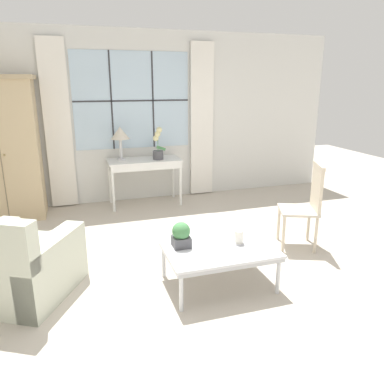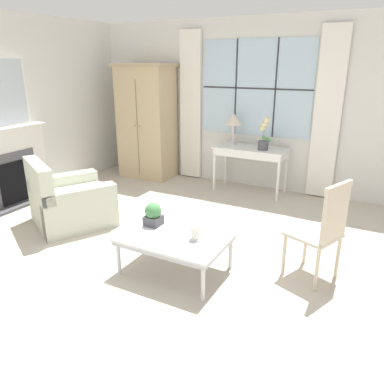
{
  "view_description": "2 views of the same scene",
  "coord_description": "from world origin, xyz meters",
  "px_view_note": "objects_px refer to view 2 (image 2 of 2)",
  "views": [
    {
      "loc": [
        -0.99,
        -3.31,
        1.98
      ],
      "look_at": [
        0.17,
        0.31,
        0.86
      ],
      "focal_mm": 35.0,
      "sensor_mm": 36.0,
      "label": 1
    },
    {
      "loc": [
        2.09,
        -3.15,
        2.11
      ],
      "look_at": [
        0.17,
        0.44,
        0.68
      ],
      "focal_mm": 35.0,
      "sensor_mm": 36.0,
      "label": 2
    }
  ],
  "objects_px": {
    "console_table": "(251,153)",
    "table_lamp": "(234,120)",
    "pillar_candle": "(195,234)",
    "potted_plant_small": "(153,214)",
    "armoire": "(147,122)",
    "potted_orchid": "(264,138)",
    "coffee_table": "(175,240)",
    "armchair_upholstered": "(70,203)",
    "side_chair_wooden": "(324,227)",
    "fireplace": "(9,159)"
  },
  "relations": [
    {
      "from": "console_table",
      "to": "table_lamp",
      "type": "bearing_deg",
      "value": 168.42
    },
    {
      "from": "armoire",
      "to": "coffee_table",
      "type": "xyz_separation_m",
      "value": [
        2.26,
        -2.81,
        -0.67
      ]
    },
    {
      "from": "potted_plant_small",
      "to": "pillar_candle",
      "type": "distance_m",
      "value": 0.59
    },
    {
      "from": "armoire",
      "to": "armchair_upholstered",
      "type": "height_order",
      "value": "armoire"
    },
    {
      "from": "armchair_upholstered",
      "to": "coffee_table",
      "type": "bearing_deg",
      "value": -12.1
    },
    {
      "from": "potted_orchid",
      "to": "pillar_candle",
      "type": "bearing_deg",
      "value": -85.83
    },
    {
      "from": "fireplace",
      "to": "pillar_candle",
      "type": "bearing_deg",
      "value": -8.64
    },
    {
      "from": "console_table",
      "to": "coffee_table",
      "type": "bearing_deg",
      "value": -85.91
    },
    {
      "from": "armoire",
      "to": "pillar_candle",
      "type": "relative_size",
      "value": 13.69
    },
    {
      "from": "fireplace",
      "to": "coffee_table",
      "type": "height_order",
      "value": "fireplace"
    },
    {
      "from": "table_lamp",
      "to": "pillar_candle",
      "type": "relative_size",
      "value": 3.52
    },
    {
      "from": "armoire",
      "to": "console_table",
      "type": "bearing_deg",
      "value": 0.4
    },
    {
      "from": "pillar_candle",
      "to": "potted_plant_small",
      "type": "bearing_deg",
      "value": 168.96
    },
    {
      "from": "armoire",
      "to": "potted_plant_small",
      "type": "height_order",
      "value": "armoire"
    },
    {
      "from": "potted_orchid",
      "to": "side_chair_wooden",
      "type": "height_order",
      "value": "potted_orchid"
    },
    {
      "from": "console_table",
      "to": "side_chair_wooden",
      "type": "bearing_deg",
      "value": -55.67
    },
    {
      "from": "armoire",
      "to": "armchair_upholstered",
      "type": "bearing_deg",
      "value": -81.57
    },
    {
      "from": "table_lamp",
      "to": "side_chair_wooden",
      "type": "distance_m",
      "value": 3.1
    },
    {
      "from": "fireplace",
      "to": "armoire",
      "type": "relative_size",
      "value": 1.05
    },
    {
      "from": "coffee_table",
      "to": "potted_plant_small",
      "type": "relative_size",
      "value": 4.22
    },
    {
      "from": "table_lamp",
      "to": "potted_orchid",
      "type": "distance_m",
      "value": 0.64
    },
    {
      "from": "armchair_upholstered",
      "to": "potted_plant_small",
      "type": "xyz_separation_m",
      "value": [
        1.55,
        -0.28,
        0.24
      ]
    },
    {
      "from": "console_table",
      "to": "pillar_candle",
      "type": "xyz_separation_m",
      "value": [
        0.42,
        -2.81,
        -0.2
      ]
    },
    {
      "from": "armchair_upholstered",
      "to": "coffee_table",
      "type": "distance_m",
      "value": 1.95
    },
    {
      "from": "potted_orchid",
      "to": "side_chair_wooden",
      "type": "relative_size",
      "value": 0.5
    },
    {
      "from": "armoire",
      "to": "side_chair_wooden",
      "type": "relative_size",
      "value": 1.97
    },
    {
      "from": "table_lamp",
      "to": "armchair_upholstered",
      "type": "relative_size",
      "value": 0.42
    },
    {
      "from": "potted_plant_small",
      "to": "pillar_candle",
      "type": "xyz_separation_m",
      "value": [
        0.57,
        -0.11,
        -0.06
      ]
    },
    {
      "from": "potted_orchid",
      "to": "fireplace",
      "type": "bearing_deg",
      "value": -145.49
    },
    {
      "from": "side_chair_wooden",
      "to": "coffee_table",
      "type": "bearing_deg",
      "value": -158.53
    },
    {
      "from": "coffee_table",
      "to": "potted_plant_small",
      "type": "xyz_separation_m",
      "value": [
        -0.35,
        0.13,
        0.17
      ]
    },
    {
      "from": "console_table",
      "to": "potted_plant_small",
      "type": "xyz_separation_m",
      "value": [
        -0.15,
        -2.7,
        -0.14
      ]
    },
    {
      "from": "console_table",
      "to": "armchair_upholstered",
      "type": "bearing_deg",
      "value": -125.12
    },
    {
      "from": "console_table",
      "to": "armchair_upholstered",
      "type": "height_order",
      "value": "armchair_upholstered"
    },
    {
      "from": "potted_orchid",
      "to": "pillar_candle",
      "type": "distance_m",
      "value": 2.79
    },
    {
      "from": "potted_orchid",
      "to": "coffee_table",
      "type": "height_order",
      "value": "potted_orchid"
    },
    {
      "from": "fireplace",
      "to": "coffee_table",
      "type": "distance_m",
      "value": 3.27
    },
    {
      "from": "console_table",
      "to": "potted_orchid",
      "type": "height_order",
      "value": "potted_orchid"
    },
    {
      "from": "fireplace",
      "to": "console_table",
      "type": "distance_m",
      "value": 3.78
    },
    {
      "from": "console_table",
      "to": "table_lamp",
      "type": "xyz_separation_m",
      "value": [
        -0.36,
        0.07,
        0.5
      ]
    },
    {
      "from": "armoire",
      "to": "potted_plant_small",
      "type": "xyz_separation_m",
      "value": [
        1.91,
        -2.68,
        -0.51
      ]
    },
    {
      "from": "armoire",
      "to": "table_lamp",
      "type": "distance_m",
      "value": 1.71
    },
    {
      "from": "console_table",
      "to": "table_lamp",
      "type": "relative_size",
      "value": 2.21
    },
    {
      "from": "pillar_candle",
      "to": "side_chair_wooden",
      "type": "bearing_deg",
      "value": 24.46
    },
    {
      "from": "potted_orchid",
      "to": "coffee_table",
      "type": "distance_m",
      "value": 2.82
    },
    {
      "from": "potted_plant_small",
      "to": "armoire",
      "type": "bearing_deg",
      "value": 125.41
    },
    {
      "from": "armoire",
      "to": "potted_plant_small",
      "type": "bearing_deg",
      "value": -54.59
    },
    {
      "from": "fireplace",
      "to": "potted_plant_small",
      "type": "distance_m",
      "value": 2.89
    },
    {
      "from": "fireplace",
      "to": "armchair_upholstered",
      "type": "relative_size",
      "value": 1.71
    },
    {
      "from": "armchair_upholstered",
      "to": "side_chair_wooden",
      "type": "xyz_separation_m",
      "value": [
        3.26,
        0.13,
        0.3
      ]
    }
  ]
}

